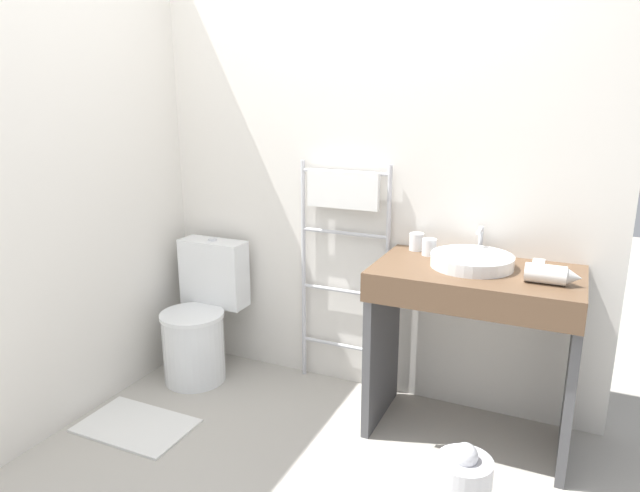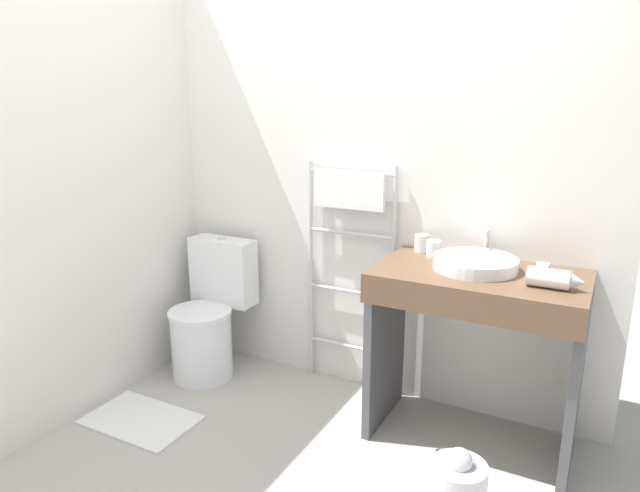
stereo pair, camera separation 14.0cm
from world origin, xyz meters
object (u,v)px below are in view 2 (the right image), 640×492
(towel_radiator, at_px, (350,228))
(hair_dryer, at_px, (552,278))
(trash_bin, at_px, (457,492))
(cup_near_wall, at_px, (422,243))
(toilet, at_px, (209,319))
(cup_near_edge, at_px, (434,249))
(sink_basin, at_px, (475,263))

(towel_radiator, xyz_separation_m, hair_dryer, (1.06, -0.30, -0.03))
(trash_bin, bearing_deg, towel_radiator, 136.51)
(cup_near_wall, xyz_separation_m, trash_bin, (0.43, -0.78, -0.76))
(toilet, relative_size, hair_dryer, 3.61)
(cup_near_edge, xyz_separation_m, hair_dryer, (0.57, -0.21, -0.00))
(trash_bin, bearing_deg, hair_dryer, 67.06)
(cup_near_wall, xyz_separation_m, cup_near_edge, (0.08, -0.07, -0.00))
(toilet, xyz_separation_m, cup_near_wall, (1.22, 0.21, 0.57))
(toilet, relative_size, cup_near_wall, 9.13)
(towel_radiator, height_order, cup_near_edge, towel_radiator)
(sink_basin, bearing_deg, cup_near_wall, 150.42)
(sink_basin, bearing_deg, cup_near_edge, 154.33)
(toilet, bearing_deg, hair_dryer, -1.95)
(hair_dryer, bearing_deg, trash_bin, -112.94)
(towel_radiator, xyz_separation_m, trash_bin, (0.85, -0.80, -0.79))
(sink_basin, distance_m, hair_dryer, 0.35)
(cup_near_edge, bearing_deg, towel_radiator, 169.63)
(toilet, bearing_deg, sink_basin, 1.41)
(cup_near_edge, bearing_deg, trash_bin, -63.70)
(cup_near_edge, distance_m, hair_dryer, 0.60)
(sink_basin, distance_m, trash_bin, 0.97)
(cup_near_wall, height_order, hair_dryer, cup_near_wall)
(toilet, height_order, towel_radiator, towel_radiator)
(towel_radiator, height_order, hair_dryer, towel_radiator)
(towel_radiator, distance_m, trash_bin, 1.41)
(cup_near_edge, distance_m, trash_bin, 1.10)
(sink_basin, xyz_separation_m, trash_bin, (0.13, -0.60, -0.75))
(toilet, bearing_deg, trash_bin, -18.95)
(toilet, bearing_deg, cup_near_wall, 9.96)
(towel_radiator, distance_m, cup_near_edge, 0.50)
(towel_radiator, bearing_deg, toilet, -163.53)
(cup_near_edge, bearing_deg, sink_basin, -25.67)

